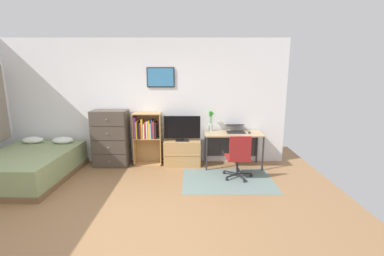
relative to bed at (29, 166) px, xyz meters
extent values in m
plane|color=#936B44|center=(2.09, -1.39, -0.26)|extent=(7.20, 7.20, 0.00)
cube|color=white|center=(2.09, 1.04, 1.09)|extent=(6.12, 0.06, 2.70)
cube|color=black|center=(2.42, 0.99, 1.62)|extent=(0.59, 0.02, 0.42)
cube|color=teal|center=(2.42, 0.98, 1.62)|extent=(0.55, 0.01, 0.38)
cube|color=slate|center=(3.77, -0.09, -0.26)|extent=(1.70, 1.20, 0.01)
cube|color=brown|center=(0.00, -0.02, -0.21)|extent=(1.53, 1.98, 0.10)
cube|color=#8C9E6B|center=(0.00, -0.02, 0.04)|extent=(1.48, 1.94, 0.42)
ellipsoid|color=white|center=(-0.31, 0.71, 0.31)|extent=(0.45, 0.29, 0.14)
ellipsoid|color=white|center=(0.34, 0.70, 0.31)|extent=(0.45, 0.29, 0.14)
cube|color=#4C4238|center=(1.35, 0.77, 0.34)|extent=(0.74, 0.42, 1.21)
cube|color=#493F35|center=(1.35, 0.55, -0.11)|extent=(0.70, 0.01, 0.28)
sphere|color=#A59E8C|center=(1.35, 0.53, -0.11)|extent=(0.03, 0.03, 0.03)
cube|color=#493F35|center=(1.35, 0.55, 0.19)|extent=(0.70, 0.01, 0.28)
sphere|color=#A59E8C|center=(1.35, 0.53, 0.19)|extent=(0.03, 0.03, 0.03)
cube|color=#493F35|center=(1.35, 0.55, 0.49)|extent=(0.70, 0.01, 0.28)
sphere|color=#A59E8C|center=(1.35, 0.53, 0.49)|extent=(0.03, 0.03, 0.03)
cube|color=#493F35|center=(1.35, 0.55, 0.79)|extent=(0.70, 0.01, 0.28)
sphere|color=#A59E8C|center=(1.35, 0.53, 0.79)|extent=(0.03, 0.03, 0.03)
cube|color=tan|center=(1.84, 0.83, 0.31)|extent=(0.02, 0.30, 1.14)
cube|color=tan|center=(2.42, 0.83, 0.31)|extent=(0.02, 0.30, 1.14)
cube|color=tan|center=(2.13, 0.83, -0.25)|extent=(0.60, 0.30, 0.02)
cube|color=tan|center=(2.13, 0.83, 0.33)|extent=(0.56, 0.30, 0.02)
cube|color=tan|center=(2.13, 0.83, 0.87)|extent=(0.56, 0.30, 0.02)
cube|color=tan|center=(2.13, 0.97, 0.31)|extent=(0.60, 0.01, 1.14)
cube|color=#8C388C|center=(1.87, 0.81, 0.56)|extent=(0.03, 0.24, 0.45)
cube|color=gold|center=(1.91, 0.78, 0.52)|extent=(0.03, 0.20, 0.37)
cube|color=black|center=(1.96, 0.80, 0.51)|extent=(0.04, 0.23, 0.35)
cube|color=red|center=(2.00, 0.80, 0.51)|extent=(0.02, 0.22, 0.34)
cube|color=gold|center=(2.03, 0.78, 0.55)|extent=(0.03, 0.19, 0.42)
cube|color=white|center=(2.07, 0.79, 0.50)|extent=(0.03, 0.21, 0.32)
cube|color=red|center=(2.10, 0.77, 0.52)|extent=(0.03, 0.18, 0.36)
cube|color=white|center=(2.13, 0.79, 0.52)|extent=(0.03, 0.21, 0.37)
cube|color=gold|center=(2.18, 0.77, 0.53)|extent=(0.04, 0.17, 0.38)
cube|color=white|center=(2.21, 0.77, 0.50)|extent=(0.02, 0.17, 0.33)
cube|color=#1E519E|center=(2.24, 0.80, 0.54)|extent=(0.02, 0.23, 0.41)
cube|color=red|center=(2.27, 0.77, 0.53)|extent=(0.03, 0.18, 0.38)
cube|color=black|center=(2.32, 0.80, 0.51)|extent=(0.04, 0.24, 0.35)
cube|color=tan|center=(2.88, 0.78, 0.01)|extent=(0.79, 0.40, 0.55)
cube|color=tan|center=(2.88, 0.57, 0.01)|extent=(0.79, 0.01, 0.02)
cube|color=black|center=(2.88, 0.76, 0.29)|extent=(0.28, 0.16, 0.02)
cube|color=black|center=(2.88, 0.76, 0.33)|extent=(0.06, 0.04, 0.05)
cube|color=black|center=(2.88, 0.76, 0.58)|extent=(0.78, 0.02, 0.49)
cube|color=black|center=(2.88, 0.74, 0.58)|extent=(0.75, 0.01, 0.46)
cube|color=tan|center=(3.97, 0.69, 0.46)|extent=(1.22, 0.57, 0.03)
cube|color=#2D2D30|center=(3.39, 0.44, 0.09)|extent=(0.03, 0.03, 0.71)
cube|color=#2D2D30|center=(4.55, 0.44, 0.09)|extent=(0.03, 0.03, 0.71)
cube|color=#2D2D30|center=(3.39, 0.95, 0.09)|extent=(0.03, 0.03, 0.71)
cube|color=#2D2D30|center=(4.55, 0.95, 0.09)|extent=(0.03, 0.03, 0.71)
cube|color=#2D2D30|center=(3.97, 0.97, 0.13)|extent=(1.16, 0.02, 0.50)
cylinder|color=#232326|center=(4.25, 0.09, -0.24)|extent=(0.05, 0.05, 0.05)
cube|color=#232326|center=(4.11, 0.08, -0.20)|extent=(0.28, 0.04, 0.02)
cylinder|color=#232326|center=(4.04, 0.35, -0.24)|extent=(0.05, 0.05, 0.05)
cube|color=#232326|center=(4.01, 0.21, -0.20)|extent=(0.11, 0.28, 0.02)
cylinder|color=#232326|center=(3.74, 0.23, -0.24)|extent=(0.05, 0.05, 0.05)
cube|color=#232326|center=(3.85, 0.16, -0.20)|extent=(0.25, 0.18, 0.02)
cylinder|color=#232326|center=(3.75, -0.09, -0.24)|extent=(0.05, 0.05, 0.05)
cube|color=#232326|center=(3.86, -0.01, -0.20)|extent=(0.24, 0.20, 0.02)
cylinder|color=#232326|center=(4.06, -0.18, -0.24)|extent=(0.05, 0.05, 0.05)
cube|color=#232326|center=(4.02, -0.05, -0.20)|extent=(0.12, 0.27, 0.02)
cylinder|color=#232326|center=(3.97, 0.08, -0.03)|extent=(0.04, 0.04, 0.30)
cube|color=maroon|center=(3.97, 0.08, 0.13)|extent=(0.46, 0.46, 0.03)
cube|color=maroon|center=(3.98, -0.12, 0.37)|extent=(0.40, 0.05, 0.45)
cube|color=black|center=(4.03, 0.72, 0.48)|extent=(0.39, 0.27, 0.01)
cube|color=black|center=(4.03, 0.72, 0.49)|extent=(0.36, 0.24, 0.00)
cube|color=black|center=(4.02, 0.89, 0.61)|extent=(0.39, 0.25, 0.07)
cube|color=#234C5B|center=(4.02, 0.88, 0.61)|extent=(0.37, 0.23, 0.06)
ellipsoid|color=#262628|center=(4.30, 0.65, 0.49)|extent=(0.06, 0.10, 0.03)
cylinder|color=silver|center=(3.50, 0.88, 0.56)|extent=(0.09, 0.09, 0.16)
cylinder|color=#3D8438|center=(3.52, 0.88, 0.69)|extent=(0.01, 0.01, 0.34)
sphere|color=#308B2C|center=(3.52, 0.88, 0.86)|extent=(0.07, 0.07, 0.07)
cylinder|color=#3D8438|center=(3.49, 0.89, 0.68)|extent=(0.01, 0.01, 0.31)
sphere|color=#308B2C|center=(3.49, 0.89, 0.83)|extent=(0.07, 0.07, 0.07)
cylinder|color=#3D8438|center=(3.49, 0.87, 0.71)|extent=(0.01, 0.01, 0.36)
sphere|color=#308B2C|center=(3.49, 0.87, 0.89)|extent=(0.07, 0.07, 0.07)
camera|label=1|loc=(3.09, -4.78, 1.76)|focal=24.86mm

